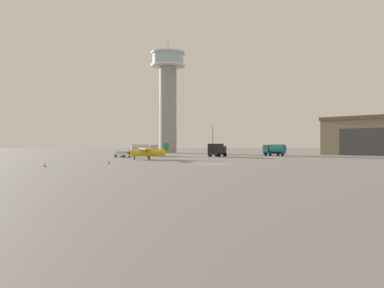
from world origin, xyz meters
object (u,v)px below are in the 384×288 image
truck_box_black (217,150)px  traffic_cone_near_right (45,164)px  car_white (123,154)px  airplane_yellow (148,152)px  truck_fuel_tanker_silver (144,149)px  light_post_east (213,137)px  traffic_cone_near_left (109,162)px  control_tower (168,92)px  truck_fuel_tanker_teal (275,149)px

truck_box_black → traffic_cone_near_right: 46.53m
car_white → airplane_yellow: bearing=-20.5°
truck_fuel_tanker_silver → light_post_east: (18.35, 10.55, 3.27)m
traffic_cone_near_left → truck_fuel_tanker_silver: bearing=88.2°
control_tower → truck_fuel_tanker_silver: size_ratio=5.35×
traffic_cone_near_left → car_white: bearing=95.2°
control_tower → truck_fuel_tanker_silver: control_tower is taller
truck_fuel_tanker_teal → traffic_cone_near_left: bearing=92.6°
truck_box_black → traffic_cone_near_left: (-19.36, -31.36, -1.37)m
truck_box_black → traffic_cone_near_left: bearing=175.7°
truck_box_black → truck_fuel_tanker_teal: 16.28m
airplane_yellow → truck_fuel_tanker_silver: (-3.23, 22.18, 0.19)m
truck_fuel_tanker_teal → truck_fuel_tanker_silver: 33.35m
control_tower → traffic_cone_near_left: bearing=-95.0°
truck_fuel_tanker_teal → traffic_cone_near_left: 50.80m
control_tower → truck_box_black: control_tower is taller
control_tower → truck_fuel_tanker_silver: (-4.69, -29.36, -18.78)m
truck_fuel_tanker_silver → light_post_east: 21.42m
car_white → traffic_cone_near_right: size_ratio=7.43×
truck_fuel_tanker_silver → traffic_cone_near_left: size_ratio=10.06×
traffic_cone_near_left → control_tower: bearing=85.0°
truck_fuel_tanker_teal → light_post_east: size_ratio=0.67×
truck_fuel_tanker_teal → traffic_cone_near_left: size_ratio=7.99×
truck_fuel_tanker_silver → airplane_yellow: bearing=-94.4°
airplane_yellow → truck_fuel_tanker_silver: size_ratio=1.58×
traffic_cone_near_right → truck_fuel_tanker_silver: bearing=79.1°
airplane_yellow → car_white: airplane_yellow is taller
truck_box_black → truck_fuel_tanker_teal: size_ratio=1.13×
car_white → light_post_east: (22.17, 20.90, 4.24)m
control_tower → truck_fuel_tanker_teal: control_tower is taller
light_post_east → traffic_cone_near_left: 52.96m
truck_fuel_tanker_teal → traffic_cone_near_right: 60.74m
airplane_yellow → truck_fuel_tanker_teal: size_ratio=1.98×
truck_box_black → traffic_cone_near_left: truck_box_black is taller
truck_fuel_tanker_teal → traffic_cone_near_left: (-34.56, -37.21, -1.33)m
control_tower → airplane_yellow: 54.94m
airplane_yellow → truck_box_black: airplane_yellow is taller
airplane_yellow → traffic_cone_near_right: airplane_yellow is taller
truck_box_black → car_white: (-21.94, -3.27, -0.97)m
truck_fuel_tanker_silver → traffic_cone_near_left: bearing=-104.5°
traffic_cone_near_left → light_post_east: bearing=68.2°
airplane_yellow → traffic_cone_near_right: bearing=49.4°
truck_box_black → airplane_yellow: bearing=162.8°
light_post_east → truck_fuel_tanker_teal: bearing=-38.2°
traffic_cone_near_right → airplane_yellow: bearing=62.5°
car_white → traffic_cone_near_left: bearing=-46.0°
truck_fuel_tanker_silver → truck_box_black: bearing=-34.0°
truck_fuel_tanker_silver → light_post_east: light_post_east is taller
car_white → traffic_cone_near_right: 35.07m
control_tower → truck_fuel_tanker_teal: (28.63, -30.59, -18.82)m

